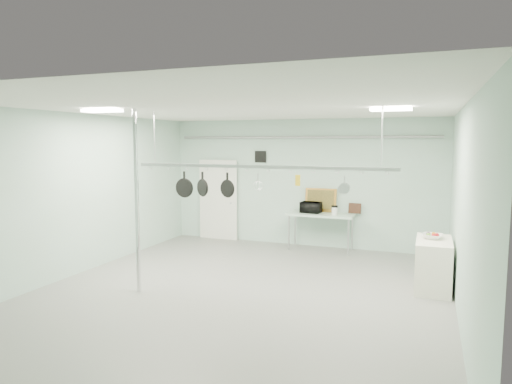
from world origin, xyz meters
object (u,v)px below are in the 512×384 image
at_px(side_cabinet, 433,264).
at_px(coffee_canister, 335,211).
at_px(skillet_left, 184,184).
at_px(skillet_mid, 203,184).
at_px(prep_table, 321,216).
at_px(microwave, 311,207).
at_px(fruit_bowl, 432,236).
at_px(pot_rack, 258,165).
at_px(chrome_pole, 137,202).
at_px(skillet_right, 227,185).

relative_size(side_cabinet, coffee_canister, 6.53).
bearing_deg(skillet_left, side_cabinet, 13.34).
xyz_separation_m(coffee_canister, skillet_mid, (-1.84, -3.21, 0.86)).
height_order(prep_table, coffee_canister, coffee_canister).
bearing_deg(microwave, fruit_bowl, 149.00).
bearing_deg(prep_table, fruit_bowl, -40.21).
height_order(side_cabinet, microwave, microwave).
distance_m(prep_table, coffee_canister, 0.40).
bearing_deg(pot_rack, microwave, 87.46).
distance_m(prep_table, fruit_bowl, 3.29).
bearing_deg(chrome_pole, coffee_canister, 57.22).
xyz_separation_m(chrome_pole, microwave, (2.05, 4.22, -0.56)).
xyz_separation_m(prep_table, skillet_right, (-0.98, -3.30, 1.03)).
height_order(coffee_canister, skillet_right, skillet_right).
height_order(pot_rack, skillet_left, pot_rack).
distance_m(chrome_pole, pot_rack, 2.19).
xyz_separation_m(coffee_canister, skillet_left, (-2.22, -3.21, 0.85)).
bearing_deg(pot_rack, chrome_pole, -154.65).
bearing_deg(skillet_mid, pot_rack, 29.15).
height_order(pot_rack, skillet_right, pot_rack).
bearing_deg(coffee_canister, fruit_bowl, -43.29).
bearing_deg(pot_rack, side_cabinet, 20.45).
distance_m(side_cabinet, coffee_canister, 3.10).
height_order(pot_rack, microwave, pot_rack).
bearing_deg(pot_rack, skillet_left, 180.00).
xyz_separation_m(fruit_bowl, skillet_left, (-4.38, -1.17, 0.90)).
relative_size(prep_table, coffee_canister, 8.71).
distance_m(skillet_left, skillet_mid, 0.38).
bearing_deg(skillet_left, skillet_right, -0.64).
bearing_deg(skillet_right, prep_table, 90.96).
xyz_separation_m(side_cabinet, pot_rack, (-2.95, -1.10, 1.78)).
relative_size(side_cabinet, microwave, 2.50).
relative_size(chrome_pole, pot_rack, 0.67).
relative_size(side_cabinet, fruit_bowl, 3.33).
height_order(prep_table, pot_rack, pot_rack).
height_order(chrome_pole, prep_table, chrome_pole).
xyz_separation_m(pot_rack, microwave, (0.15, 3.32, -1.19)).
xyz_separation_m(pot_rack, fruit_bowl, (2.91, 1.17, -1.29)).
bearing_deg(chrome_pole, fruit_bowl, 23.31).
distance_m(chrome_pole, microwave, 4.73).
bearing_deg(side_cabinet, fruit_bowl, 115.54).
relative_size(chrome_pole, prep_table, 2.00).
xyz_separation_m(coffee_canister, fruit_bowl, (2.16, -2.04, -0.05)).
bearing_deg(chrome_pole, skillet_mid, 47.90).
bearing_deg(skillet_left, chrome_pole, -116.17).
bearing_deg(chrome_pole, skillet_left, 64.47).
xyz_separation_m(prep_table, skillet_left, (-1.87, -3.30, 1.02)).
height_order(skillet_left, skillet_right, same).
bearing_deg(prep_table, side_cabinet, -40.79).
distance_m(pot_rack, skillet_mid, 1.15).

